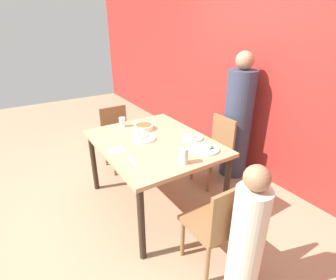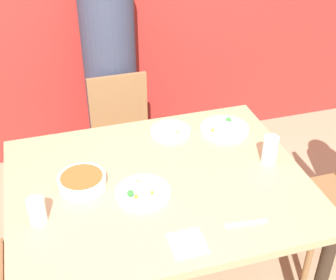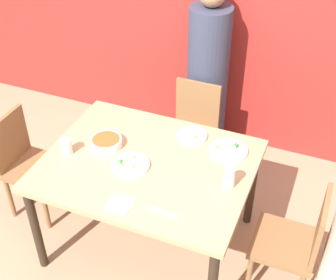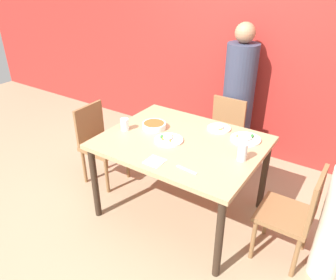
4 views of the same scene
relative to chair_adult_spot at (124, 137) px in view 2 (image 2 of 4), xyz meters
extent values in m
cube|color=tan|center=(-0.01, -0.88, 0.30)|extent=(1.37, 1.09, 0.04)
cylinder|color=#332319|center=(-0.63, -0.40, -0.09)|extent=(0.06, 0.06, 0.74)
cylinder|color=#332319|center=(0.62, -0.40, -0.09)|extent=(0.06, 0.06, 0.74)
cube|color=brown|center=(0.00, -0.07, -0.05)|extent=(0.40, 0.40, 0.04)
cube|color=brown|center=(0.00, 0.12, 0.18)|extent=(0.38, 0.03, 0.41)
cylinder|color=brown|center=(-0.17, -0.23, -0.27)|extent=(0.04, 0.04, 0.40)
cylinder|color=brown|center=(0.17, -0.23, -0.27)|extent=(0.04, 0.04, 0.40)
cylinder|color=brown|center=(-0.17, 0.10, -0.27)|extent=(0.04, 0.04, 0.40)
cylinder|color=brown|center=(0.17, 0.10, -0.27)|extent=(0.04, 0.04, 0.40)
cube|color=brown|center=(0.95, -0.89, -0.05)|extent=(0.40, 0.40, 0.04)
cylinder|color=brown|center=(0.78, -0.72, -0.27)|extent=(0.04, 0.04, 0.40)
cylinder|color=brown|center=(0.78, -1.05, -0.27)|extent=(0.04, 0.04, 0.40)
cylinder|color=brown|center=(1.11, -0.72, -0.27)|extent=(0.04, 0.04, 0.40)
cylinder|color=brown|center=(-0.80, -0.72, -0.27)|extent=(0.04, 0.04, 0.40)
cylinder|color=#33384C|center=(0.00, 0.35, 0.23)|extent=(0.35, 0.35, 1.39)
cylinder|color=white|center=(-0.35, -0.82, 0.34)|extent=(0.22, 0.22, 0.05)
cylinder|color=#BC5123|center=(-0.35, -0.82, 0.37)|extent=(0.19, 0.19, 0.01)
cylinder|color=white|center=(-0.10, -0.95, 0.33)|extent=(0.25, 0.25, 0.02)
ellipsoid|color=white|center=(-0.11, -0.94, 0.35)|extent=(0.09, 0.09, 0.03)
cone|color=orange|center=(-0.06, -0.98, 0.35)|extent=(0.02, 0.02, 0.03)
sphere|color=#2D702D|center=(-0.16, -0.97, 0.35)|extent=(0.03, 0.03, 0.03)
cone|color=orange|center=(-0.13, -0.98, 0.35)|extent=(0.02, 0.02, 0.03)
cone|color=orange|center=(-0.10, -0.88, 0.35)|extent=(0.02, 0.02, 0.02)
cylinder|color=white|center=(0.17, -0.50, 0.33)|extent=(0.21, 0.21, 0.02)
ellipsoid|color=white|center=(0.16, -0.51, 0.35)|extent=(0.10, 0.10, 0.03)
cone|color=orange|center=(0.20, -0.52, 0.34)|extent=(0.02, 0.02, 0.02)
cone|color=orange|center=(0.19, -0.53, 0.35)|extent=(0.02, 0.02, 0.03)
cylinder|color=white|center=(0.45, -0.56, 0.33)|extent=(0.26, 0.26, 0.02)
ellipsoid|color=white|center=(0.45, -0.57, 0.35)|extent=(0.10, 0.10, 0.02)
cone|color=orange|center=(0.43, -0.54, 0.35)|extent=(0.01, 0.01, 0.03)
sphere|color=#2D702D|center=(0.49, -0.52, 0.35)|extent=(0.03, 0.03, 0.03)
cone|color=orange|center=(0.38, -0.57, 0.35)|extent=(0.02, 0.02, 0.03)
cylinder|color=silver|center=(0.55, -0.89, 0.39)|extent=(0.07, 0.07, 0.14)
cylinder|color=silver|center=(-0.55, -0.99, 0.37)|extent=(0.07, 0.07, 0.11)
cube|color=white|center=(0.00, -1.29, 0.32)|extent=(0.14, 0.14, 0.01)
cube|color=silver|center=(0.27, -1.25, 0.32)|extent=(0.18, 0.04, 0.01)
camera|label=1|loc=(2.17, -2.09, 1.46)|focal=28.00mm
camera|label=2|loc=(-0.44, -2.51, 1.68)|focal=50.00mm
camera|label=3|loc=(1.01, -3.00, 2.31)|focal=50.00mm
camera|label=4|loc=(1.28, -3.03, 1.68)|focal=35.00mm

